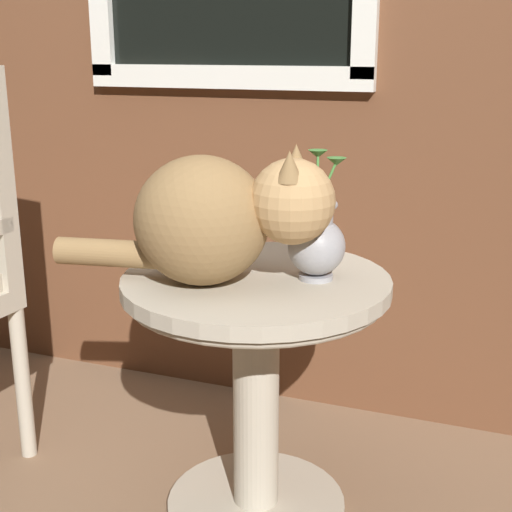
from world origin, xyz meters
TOP-DOWN VIEW (x-y plane):
  - wicker_side_table at (0.28, 0.24)m, footprint 0.63×0.63m
  - cat at (0.22, 0.17)m, footprint 0.64×0.34m
  - pewter_vase_with_ivy at (0.42, 0.28)m, footprint 0.13×0.13m

SIDE VIEW (x-z plane):
  - wicker_side_table at x=0.28m, z-range 0.13..0.76m
  - pewter_vase_with_ivy at x=0.42m, z-range 0.58..0.87m
  - cat at x=0.22m, z-range 0.63..0.94m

